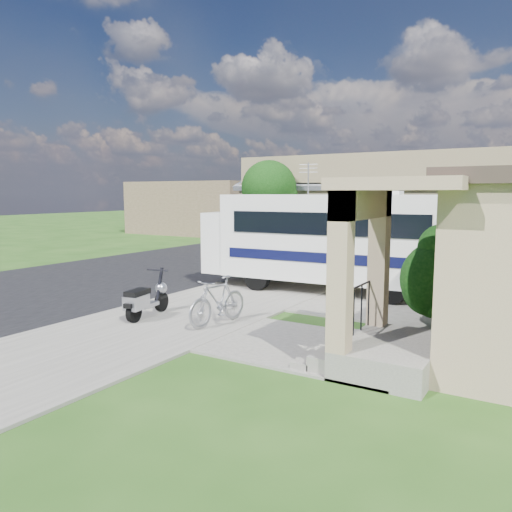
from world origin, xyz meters
The scene contains 18 objects.
ground centered at (0.00, 0.00, 0.00)m, with size 120.00×120.00×0.00m, color #1F4512.
street_slab centered at (-7.50, 10.00, 0.01)m, with size 9.00×80.00×0.02m, color black.
sidewalk_slab centered at (-1.00, 10.00, 0.03)m, with size 4.00×80.00×0.06m, color #68655D.
driveway_slab centered at (1.50, 4.50, 0.03)m, with size 7.00×6.00×0.05m, color #68655D.
walk_slab centered at (3.00, -1.00, 0.03)m, with size 4.00×3.00×0.05m, color #68655D.
warehouse centered at (0.00, 13.97, 1.99)m, with size 12.50×8.40×5.04m.
distant_bldg_far centered at (-17.00, 22.00, 2.00)m, with size 10.00×8.00×4.00m, color brown.
distant_bldg_near centered at (-15.00, 34.00, 1.60)m, with size 8.00×7.00×3.20m, color #847352.
street_tree_a centered at (-3.70, 9.05, 3.25)m, with size 2.44×2.40×4.58m.
street_tree_b centered at (-3.70, 19.05, 3.39)m, with size 2.44×2.40×4.73m.
street_tree_c centered at (-3.70, 28.05, 3.10)m, with size 2.44×2.40×4.42m.
motorhome centered at (0.86, 4.71, 1.75)m, with size 8.08×2.98×4.07m.
shrub centered at (4.96, 1.82, 1.26)m, with size 2.01×1.92×2.47m.
scooter centered at (-1.57, -1.05, 0.51)m, with size 0.71×1.76×1.16m.
bicycle centered at (0.34, -0.61, 0.57)m, with size 0.53×1.89×1.13m, color #A0A0A7.
pickup_truck centered at (-6.18, 12.54, 0.80)m, with size 2.67×5.79×1.61m, color white.
van centered at (-6.33, 19.50, 0.82)m, with size 2.30×5.67×1.64m, color white.
garden_hose centered at (3.67, -0.02, 0.10)m, with size 0.42×0.42×0.19m, color #136025.
Camera 1 is at (7.12, -10.02, 3.16)m, focal length 35.00 mm.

